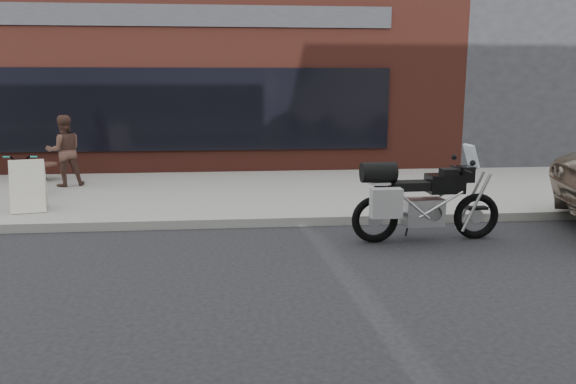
{
  "coord_description": "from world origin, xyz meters",
  "views": [
    {
      "loc": [
        -0.86,
        -4.99,
        2.38
      ],
      "look_at": [
        -0.13,
        2.69,
        0.85
      ],
      "focal_mm": 35.0,
      "sensor_mm": 36.0,
      "label": 1
    }
  ],
  "objects": [
    {
      "name": "near_sidewalk",
      "position": [
        0.0,
        7.0,
        0.07
      ],
      "size": [
        44.0,
        6.0,
        0.15
      ],
      "primitive_type": "cube",
      "color": "gray",
      "rests_on": "ground"
    },
    {
      "name": "storefront",
      "position": [
        -2.0,
        13.98,
        2.25
      ],
      "size": [
        14.0,
        10.07,
        4.5
      ],
      "color": "#5A261D",
      "rests_on": "ground"
    },
    {
      "name": "neighbour_building",
      "position": [
        10.0,
        14.0,
        3.0
      ],
      "size": [
        10.0,
        10.0,
        6.0
      ],
      "primitive_type": "cube",
      "color": "#2C2D32",
      "rests_on": "ground"
    },
    {
      "name": "bicycle_front",
      "position": [
        -4.77,
        6.03,
        0.6
      ],
      "size": [
        0.63,
        1.71,
        0.89
      ],
      "primitive_type": "imported",
      "rotation": [
        0.0,
        0.0,
        0.02
      ],
      "color": "gray",
      "rests_on": "near_sidewalk"
    },
    {
      "name": "cafe_patron_left",
      "position": [
        -4.5,
        7.36,
        0.91
      ],
      "size": [
        0.91,
        0.83,
        1.53
      ],
      "primitive_type": "imported",
      "rotation": [
        0.0,
        0.0,
        3.56
      ],
      "color": "brown",
      "rests_on": "near_sidewalk"
    },
    {
      "name": "cafe_table",
      "position": [
        -5.25,
        8.09,
        0.51
      ],
      "size": [
        0.68,
        0.68,
        0.39
      ],
      "color": "black",
      "rests_on": "near_sidewalk"
    },
    {
      "name": "ground",
      "position": [
        0.0,
        0.0,
        0.0
      ],
      "size": [
        120.0,
        120.0,
        0.0
      ],
      "primitive_type": "plane",
      "color": "black",
      "rests_on": "ground"
    },
    {
      "name": "motorcycle",
      "position": [
        1.85,
        2.98,
        0.63
      ],
      "size": [
        2.31,
        0.8,
        1.46
      ],
      "rotation": [
        0.0,
        0.0,
        0.04
      ],
      "color": "black",
      "rests_on": "ground"
    },
    {
      "name": "sandwich_sign",
      "position": [
        -4.45,
        4.97,
        0.6
      ],
      "size": [
        0.66,
        0.62,
        0.9
      ],
      "rotation": [
        0.0,
        0.0,
        0.21
      ],
      "color": "white",
      "rests_on": "near_sidewalk"
    }
  ]
}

